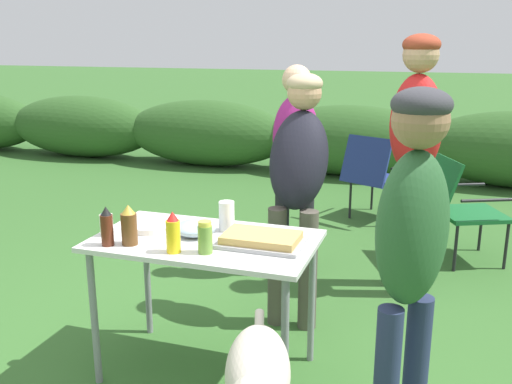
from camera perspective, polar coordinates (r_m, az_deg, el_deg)
ground_plane at (r=3.17m, az=-4.80°, el=-17.33°), size 60.00×60.00×0.00m
shrub_hedge at (r=7.38m, az=9.57°, el=5.08°), size 14.40×0.90×0.90m
folding_table at (r=2.88m, az=-5.09°, el=-6.09°), size 1.10×0.64×0.74m
food_tray at (r=2.74m, az=0.52°, el=-4.81°), size 0.41×0.26×0.06m
plate_stack at (r=3.02m, az=-10.44°, el=-3.38°), size 0.24×0.24×0.03m
mixing_bowl at (r=2.90m, az=-6.10°, el=-3.61°), size 0.21×0.21×0.07m
paper_cup_stack at (r=2.94m, az=-2.95°, el=-2.43°), size 0.08×0.08×0.15m
mayo_bottle at (r=2.96m, az=-14.74°, el=-2.99°), size 0.07×0.07×0.14m
beer_bottle at (r=2.80m, az=-12.58°, el=-3.31°), size 0.08×0.08×0.20m
bbq_sauce_bottle at (r=2.81m, az=-14.68°, el=-3.40°), size 0.06×0.06×0.19m
mustard_bottle at (r=2.66m, az=-8.29°, el=-4.09°), size 0.07×0.07×0.20m
relish_jar at (r=2.64m, az=-5.12°, el=-4.55°), size 0.07×0.07×0.15m
standing_person_with_beanie at (r=3.37m, az=4.25°, el=2.02°), size 0.35×0.46×1.51m
standing_person_in_gray_fleece at (r=4.04m, az=3.97°, el=4.02°), size 0.38×0.31×1.53m
standing_person_in_red_jacket at (r=3.89m, az=15.60°, el=5.26°), size 0.47×0.46×1.73m
standing_person_in_dark_puffer at (r=2.18m, az=15.27°, el=-4.92°), size 0.36×0.38×1.54m
camp_chair_green_behind_table at (r=5.53m, az=11.78°, el=1.86°), size 0.67×0.73×0.83m
camp_chair_near_hedge at (r=4.67m, az=19.61°, el=-1.14°), size 0.73×0.66×0.83m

